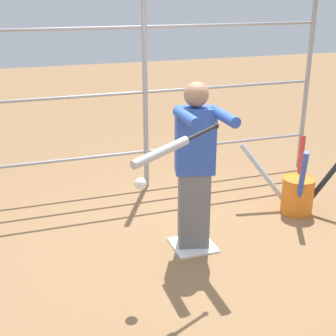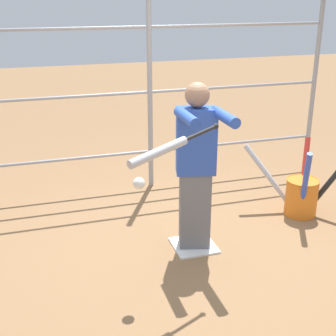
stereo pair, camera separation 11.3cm
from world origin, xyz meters
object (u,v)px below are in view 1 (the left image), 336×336
Objects in this scene: softball_in_flight at (140,184)px; bat_bucket at (297,192)px; batter at (195,163)px; baseball_bat_swinging at (168,149)px.

softball_in_flight reaches higher than bat_bucket.
bat_bucket is (-1.36, -0.34, -0.62)m from batter.
bat_bucket is at bearing -151.63° from baseball_bat_swinging.
baseball_bat_swinging is 0.41m from softball_in_flight.
batter is at bearing -126.33° from baseball_bat_swinging.
batter is 16.63× the size of softball_in_flight.
softball_in_flight is at bearing -49.10° from baseball_bat_swinging.
bat_bucket is at bearing -165.99° from batter.
bat_bucket is at bearing -158.07° from softball_in_flight.
baseball_bat_swinging is at bearing 28.37° from bat_bucket.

